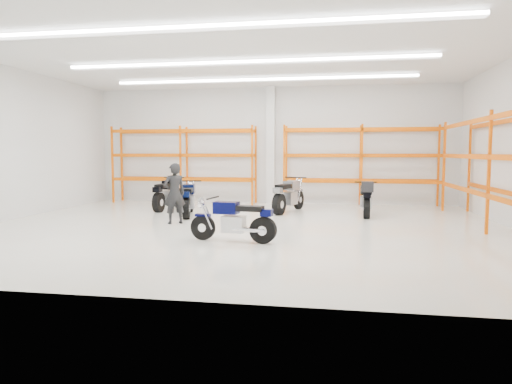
% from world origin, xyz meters
% --- Properties ---
extents(ground, '(14.00, 14.00, 0.00)m').
position_xyz_m(ground, '(0.00, 0.00, 0.00)').
color(ground, silver).
rests_on(ground, ground).
extents(room_shell, '(14.02, 12.02, 4.51)m').
position_xyz_m(room_shell, '(0.00, 0.03, 3.28)').
color(room_shell, silver).
rests_on(room_shell, ground).
extents(motorcycle_main, '(2.01, 0.69, 0.99)m').
position_xyz_m(motorcycle_main, '(0.29, -1.93, 0.46)').
color(motorcycle_main, black).
rests_on(motorcycle_main, ground).
extents(motorcycle_back_a, '(0.75, 2.27, 1.11)m').
position_xyz_m(motorcycle_back_a, '(-3.26, 3.20, 0.52)').
color(motorcycle_back_a, black).
rests_on(motorcycle_back_a, ground).
extents(motorcycle_back_b, '(0.81, 2.17, 1.08)m').
position_xyz_m(motorcycle_back_b, '(-2.07, 1.90, 0.50)').
color(motorcycle_back_b, black).
rests_on(motorcycle_back_b, ground).
extents(motorcycle_back_c, '(1.03, 2.27, 1.15)m').
position_xyz_m(motorcycle_back_c, '(0.93, 3.25, 0.54)').
color(motorcycle_back_c, black).
rests_on(motorcycle_back_c, ground).
extents(motorcycle_back_d, '(0.70, 2.19, 1.13)m').
position_xyz_m(motorcycle_back_d, '(3.41, 2.75, 0.54)').
color(motorcycle_back_d, black).
rests_on(motorcycle_back_d, ground).
extents(standing_man, '(0.74, 0.69, 1.69)m').
position_xyz_m(standing_man, '(-1.96, 0.33, 0.85)').
color(standing_man, black).
rests_on(standing_man, ground).
extents(structural_column, '(0.32, 0.32, 4.50)m').
position_xyz_m(structural_column, '(0.00, 5.82, 2.25)').
color(structural_column, white).
rests_on(structural_column, ground).
extents(pallet_racking_back_left, '(5.67, 0.87, 3.00)m').
position_xyz_m(pallet_racking_back_left, '(-3.40, 5.48, 1.79)').
color(pallet_racking_back_left, '#E06000').
rests_on(pallet_racking_back_left, ground).
extents(pallet_racking_back_right, '(5.67, 0.87, 3.00)m').
position_xyz_m(pallet_racking_back_right, '(3.40, 5.48, 1.79)').
color(pallet_racking_back_right, '#E06000').
rests_on(pallet_racking_back_right, ground).
extents(pallet_racking_side, '(0.87, 9.07, 3.00)m').
position_xyz_m(pallet_racking_side, '(6.48, 0.00, 1.81)').
color(pallet_racking_side, '#E06000').
rests_on(pallet_racking_side, ground).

